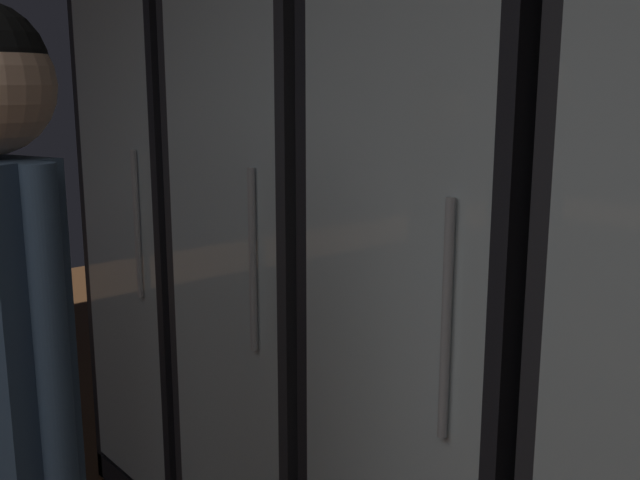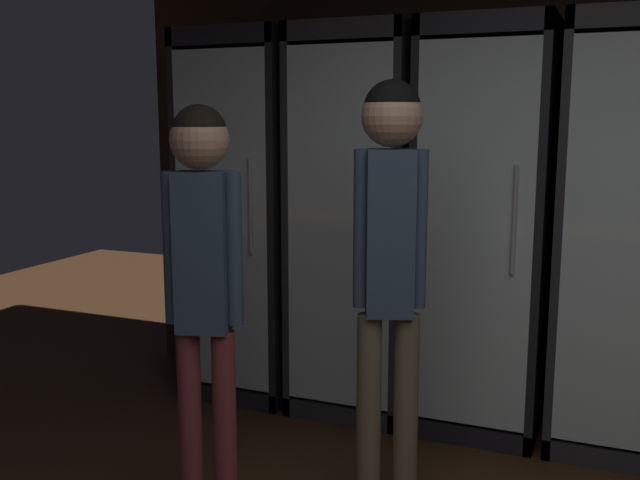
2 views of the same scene
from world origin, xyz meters
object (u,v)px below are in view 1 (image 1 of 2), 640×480
Objects in this scene: cooler_left at (317,270)px; cooler_far_left at (206,237)px; shopper_near at (9,363)px; cooler_center at (485,321)px.

cooler_far_left is at bearing 179.96° from cooler_left.
cooler_far_left and cooler_left have the same top height.
cooler_far_left reaches higher than shopper_near.
cooler_far_left is 1.62m from shopper_near.
cooler_far_left is 1.00× the size of cooler_left.
cooler_left is at bearing -179.95° from cooler_center.
shopper_near is (0.50, -1.12, 0.11)m from cooler_left.
cooler_center is (0.67, 0.00, -0.01)m from cooler_left.
cooler_far_left is at bearing -180.00° from cooler_center.
cooler_left is 1.19× the size of shopper_near.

